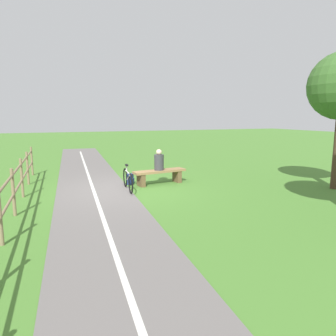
{
  "coord_description": "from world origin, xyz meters",
  "views": [
    {
      "loc": [
        2.29,
        9.9,
        2.4
      ],
      "look_at": [
        -0.84,
        2.09,
        0.99
      ],
      "focal_mm": 33.3,
      "sensor_mm": 36.0,
      "label": 1
    }
  ],
  "objects_px": {
    "backpack": "(130,179)",
    "person_seated": "(159,161)",
    "bench": "(160,174)",
    "bicycle": "(128,180)"
  },
  "relations": [
    {
      "from": "backpack",
      "to": "person_seated",
      "type": "bearing_deg",
      "value": 159.72
    },
    {
      "from": "bench",
      "to": "bicycle",
      "type": "bearing_deg",
      "value": 13.39
    },
    {
      "from": "bicycle",
      "to": "backpack",
      "type": "xyz_separation_m",
      "value": [
        -0.3,
        -0.85,
        -0.16
      ]
    },
    {
      "from": "bicycle",
      "to": "backpack",
      "type": "bearing_deg",
      "value": 165.31
    },
    {
      "from": "bench",
      "to": "person_seated",
      "type": "bearing_deg",
      "value": 0.0
    },
    {
      "from": "bench",
      "to": "person_seated",
      "type": "xyz_separation_m",
      "value": [
        0.02,
        0.0,
        0.47
      ]
    },
    {
      "from": "person_seated",
      "to": "bicycle",
      "type": "relative_size",
      "value": 0.44
    },
    {
      "from": "person_seated",
      "to": "backpack",
      "type": "distance_m",
      "value": 1.22
    },
    {
      "from": "person_seated",
      "to": "backpack",
      "type": "relative_size",
      "value": 1.97
    },
    {
      "from": "person_seated",
      "to": "backpack",
      "type": "bearing_deg",
      "value": -27.85
    }
  ]
}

